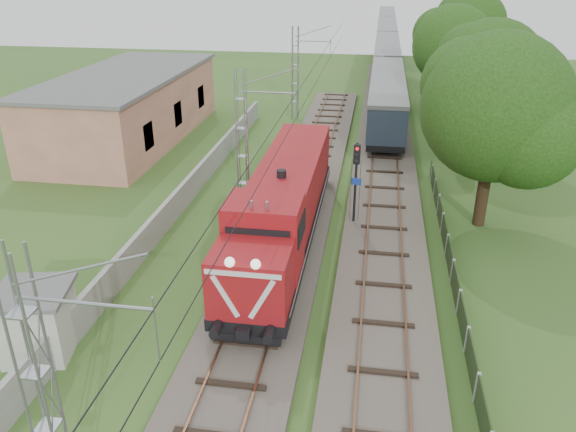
% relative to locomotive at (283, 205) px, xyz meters
% --- Properties ---
extents(ground, '(140.00, 140.00, 0.00)m').
position_rel_locomotive_xyz_m(ground, '(0.00, -7.80, -2.27)').
color(ground, '#315921').
rests_on(ground, ground).
extents(track_main, '(4.20, 70.00, 0.45)m').
position_rel_locomotive_xyz_m(track_main, '(0.00, -0.80, -2.08)').
color(track_main, '#6B6054').
rests_on(track_main, ground).
extents(track_side, '(4.20, 80.00, 0.45)m').
position_rel_locomotive_xyz_m(track_side, '(5.00, 12.20, -2.08)').
color(track_side, '#6B6054').
rests_on(track_side, ground).
extents(catenary, '(3.31, 70.00, 8.00)m').
position_rel_locomotive_xyz_m(catenary, '(-2.95, 4.20, 1.78)').
color(catenary, gray).
rests_on(catenary, ground).
extents(boundary_wall, '(0.25, 40.00, 1.50)m').
position_rel_locomotive_xyz_m(boundary_wall, '(-6.50, 4.20, -1.52)').
color(boundary_wall, '#9E9E99').
rests_on(boundary_wall, ground).
extents(station_building, '(8.40, 20.40, 5.22)m').
position_rel_locomotive_xyz_m(station_building, '(-15.00, 16.20, 0.36)').
color(station_building, tan).
rests_on(station_building, ground).
extents(fence, '(0.12, 32.00, 1.20)m').
position_rel_locomotive_xyz_m(fence, '(8.00, -4.80, -1.67)').
color(fence, black).
rests_on(fence, ground).
extents(locomotive, '(3.04, 17.37, 4.41)m').
position_rel_locomotive_xyz_m(locomotive, '(0.00, 0.00, 0.00)').
color(locomotive, black).
rests_on(locomotive, ground).
extents(coach_rake, '(2.90, 86.43, 3.35)m').
position_rel_locomotive_xyz_m(coach_rake, '(5.00, 57.08, 0.16)').
color(coach_rake, black).
rests_on(coach_rake, ground).
extents(signal_post, '(0.52, 0.40, 4.68)m').
position_rel_locomotive_xyz_m(signal_post, '(3.36, 2.83, 0.95)').
color(signal_post, black).
rests_on(signal_post, ground).
extents(relay_hut, '(3.04, 3.04, 2.64)m').
position_rel_locomotive_xyz_m(relay_hut, '(-7.40, -9.62, -0.93)').
color(relay_hut, beige).
rests_on(relay_hut, ground).
extents(tree_a, '(7.87, 7.49, 10.20)m').
position_rel_locomotive_xyz_m(tree_a, '(10.18, 4.17, 4.09)').
color(tree_a, '#3A2817').
rests_on(tree_a, ground).
extents(tree_b, '(7.53, 7.17, 9.76)m').
position_rel_locomotive_xyz_m(tree_b, '(11.69, 15.09, 3.82)').
color(tree_b, '#3A2817').
rests_on(tree_b, ground).
extents(tree_c, '(7.46, 7.11, 9.67)m').
position_rel_locomotive_xyz_m(tree_c, '(10.62, 28.75, 3.77)').
color(tree_c, '#3A2817').
rests_on(tree_c, ground).
extents(tree_d, '(7.91, 7.54, 10.26)m').
position_rel_locomotive_xyz_m(tree_d, '(13.90, 42.03, 4.13)').
color(tree_d, '#3A2817').
rests_on(tree_d, ground).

